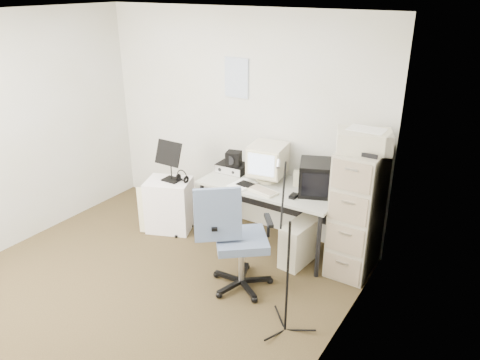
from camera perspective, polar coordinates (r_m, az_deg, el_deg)
The scene contains 23 objects.
floor at distance 4.70m, azimuth -12.25°, elevation -13.28°, with size 3.60×3.60×0.01m, color #332917.
ceiling at distance 3.82m, azimuth -15.58°, elevation 18.68°, with size 3.60×3.60×0.01m, color white.
wall_back at distance 5.42m, azimuth -0.15°, elevation 7.15°, with size 3.60×0.02×2.50m, color silver.
wall_left at distance 5.48m, azimuth -27.20°, elevation 4.72°, with size 0.02×3.60×2.50m, color silver.
wall_right at distance 3.16m, azimuth 10.14°, elevation -5.51°, with size 0.02×3.60×2.50m, color silver.
wall_calendar at distance 5.30m, azimuth -0.41°, elevation 12.35°, with size 0.30×0.02×0.44m, color white.
filing_cabinet at distance 4.75m, azimuth 14.11°, elevation -3.80°, with size 0.40×0.60×1.30m, color #A49A8B.
printer at distance 4.43m, azimuth 14.88°, elevation 4.63°, with size 0.49×0.33×0.19m, color beige.
desk at distance 5.17m, azimuth 3.71°, elevation -4.30°, with size 1.50×0.70×0.73m, color #ADAE97.
crt_monitor at distance 5.06m, azimuth 3.40°, elevation 2.12°, with size 0.37×0.39×0.41m, color beige.
crt_tv at distance 4.83m, azimuth 9.44°, elevation 0.31°, with size 0.36×0.39×0.33m, color black.
desk_speaker at distance 5.00m, azimuth 7.02°, elevation 0.21°, with size 0.09×0.09×0.16m, color beige.
keyboard at distance 4.87m, azimuth 2.29°, elevation -1.17°, with size 0.43×0.15×0.02m, color beige.
mouse at distance 4.74m, azimuth 6.55°, elevation -1.95°, with size 0.06×0.11×0.03m, color black.
radio_receiver at distance 5.33m, azimuth -0.90°, elevation 1.53°, with size 0.34×0.24×0.10m, color black.
radio_speaker at distance 5.25m, azimuth -0.78°, elevation 2.65°, with size 0.16×0.15×0.16m, color black.
papers at distance 4.98m, azimuth 0.31°, elevation -0.56°, with size 0.21×0.28×0.02m, color white.
pc_tower at distance 4.95m, azimuth 7.28°, elevation -7.57°, with size 0.22×0.49×0.46m, color beige.
office_chair at distance 4.39m, azimuth 0.16°, elevation -7.13°, with size 0.61×0.61×1.06m, color slate.
side_cart at distance 5.58m, azimuth -8.59°, elevation -3.01°, with size 0.50×0.40×0.62m, color white.
music_stand at distance 5.36m, azimuth -8.46°, elevation 2.34°, with size 0.33×0.18×0.49m, color black.
headphones at distance 5.38m, azimuth -7.07°, elevation 0.28°, with size 0.15×0.15×0.03m, color black.
mic_stand at distance 3.80m, azimuth 5.90°, elevation -9.84°, with size 0.02×0.02×1.36m, color black.
Camera 1 is at (2.78, -2.60, 2.75)m, focal length 35.00 mm.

